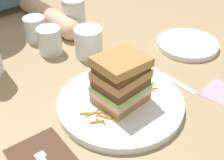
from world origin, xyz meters
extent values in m
plane|color=#9E8460|center=(0.00, 0.00, 0.00)|extent=(3.00, 3.00, 0.00)
cylinder|color=white|center=(-0.01, 0.00, 0.01)|extent=(0.28, 0.28, 0.02)
cube|color=#A87A42|center=(-0.01, 0.00, 0.03)|extent=(0.11, 0.10, 0.02)
cube|color=#E0A393|center=(-0.01, 0.00, 0.04)|extent=(0.11, 0.10, 0.01)
cube|color=#7AB74C|center=(-0.01, 0.00, 0.06)|extent=(0.11, 0.10, 0.01)
cube|color=#56331E|center=(-0.01, 0.00, 0.07)|extent=(0.11, 0.09, 0.02)
cube|color=#A87A42|center=(-0.01, 0.00, 0.09)|extent=(0.11, 0.10, 0.02)
cube|color=#56331E|center=(-0.01, 0.00, 0.10)|extent=(0.10, 0.09, 0.01)
cube|color=#A87A42|center=(-0.01, 0.00, 0.12)|extent=(0.11, 0.09, 0.03)
cylinder|color=orange|center=(-0.08, -0.02, 0.02)|extent=(0.01, 0.02, 0.00)
cylinder|color=orange|center=(-0.09, 0.01, 0.02)|extent=(0.03, 0.02, 0.00)
cylinder|color=orange|center=(-0.08, 0.01, 0.02)|extent=(0.03, 0.01, 0.00)
cylinder|color=orange|center=(-0.07, 0.00, 0.02)|extent=(0.02, 0.02, 0.00)
cylinder|color=orange|center=(-0.09, -0.02, 0.02)|extent=(0.03, 0.02, 0.00)
cylinder|color=orange|center=(-0.07, -0.02, 0.02)|extent=(0.02, 0.03, 0.00)
cylinder|color=orange|center=(-0.06, -0.01, 0.02)|extent=(0.02, 0.02, 0.00)
cylinder|color=orange|center=(0.06, 0.00, 0.02)|extent=(0.03, 0.01, 0.00)
cylinder|color=orange|center=(0.08, -0.02, 0.02)|extent=(0.02, 0.02, 0.00)
cylinder|color=orange|center=(0.08, 0.02, 0.02)|extent=(0.02, 0.01, 0.00)
cylinder|color=orange|center=(0.07, -0.01, 0.02)|extent=(0.02, 0.02, 0.00)
cylinder|color=orange|center=(0.07, -0.02, 0.02)|extent=(0.02, 0.01, 0.00)
cylinder|color=orange|center=(0.09, 0.00, 0.02)|extent=(0.01, 0.02, 0.00)
cylinder|color=orange|center=(0.07, -0.01, 0.02)|extent=(0.01, 0.03, 0.00)
cube|color=#4C3323|center=(-0.22, -0.01, 0.00)|extent=(0.11, 0.13, 0.00)
cube|color=silver|center=(-0.22, -0.01, 0.00)|extent=(0.02, 0.02, 0.00)
cylinder|color=silver|center=(-0.21, 0.02, 0.00)|extent=(0.01, 0.04, 0.00)
cylinder|color=silver|center=(-0.21, 0.02, 0.00)|extent=(0.01, 0.04, 0.00)
cylinder|color=silver|center=(-0.22, 0.02, 0.00)|extent=(0.01, 0.04, 0.00)
cylinder|color=silver|center=(-0.22, 0.02, 0.00)|extent=(0.01, 0.04, 0.00)
cube|color=silver|center=(0.16, -0.04, 0.00)|extent=(0.02, 0.10, 0.00)
cube|color=silver|center=(0.16, 0.06, 0.00)|extent=(0.02, 0.11, 0.00)
cylinder|color=white|center=(0.07, 0.22, 0.04)|extent=(0.08, 0.08, 0.08)
cylinder|color=orange|center=(0.07, 0.22, 0.03)|extent=(0.07, 0.07, 0.07)
cylinder|color=silver|center=(0.00, 0.30, 0.04)|extent=(0.07, 0.07, 0.08)
cylinder|color=silver|center=(0.01, 0.40, 0.04)|extent=(0.06, 0.06, 0.07)
cylinder|color=silver|center=(0.15, 0.39, 0.05)|extent=(0.07, 0.07, 0.09)
cylinder|color=white|center=(0.32, 0.07, 0.01)|extent=(0.18, 0.18, 0.02)
cube|color=pink|center=(0.21, -0.12, 0.00)|extent=(0.10, 0.08, 0.00)
cylinder|color=#DBAD89|center=(0.09, 0.46, 0.03)|extent=(0.06, 0.27, 0.06)
sphere|color=#DBAD89|center=(0.09, 0.33, 0.03)|extent=(0.06, 0.06, 0.06)
camera|label=1|loc=(-0.36, -0.39, 0.47)|focal=49.98mm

